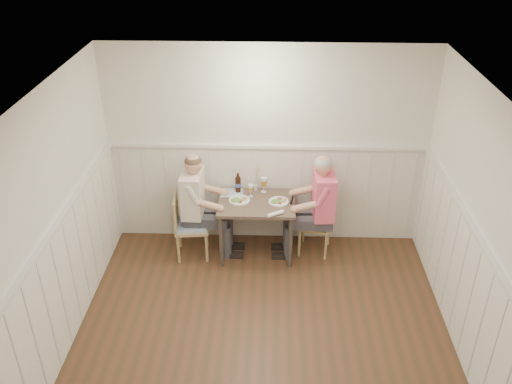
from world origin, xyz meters
TOP-DOWN VIEW (x-y plane):
  - ground_plane at (0.00, 0.00)m, footprint 4.50×4.50m
  - room_shell at (0.00, 0.00)m, footprint 4.04×4.54m
  - wainscot at (0.00, 0.69)m, footprint 4.00×4.49m
  - dining_table at (-0.12, 1.84)m, footprint 0.94×0.70m
  - chair_right at (0.67, 1.90)m, footprint 0.46×0.46m
  - chair_left at (-0.98, 1.76)m, footprint 0.45×0.45m
  - man_in_pink at (0.66, 1.84)m, footprint 0.66×0.46m
  - diner_cream at (-0.86, 1.83)m, footprint 0.65×0.46m
  - plate_man at (0.15, 1.83)m, footprint 0.25×0.25m
  - plate_diner at (-0.34, 1.85)m, footprint 0.26×0.26m
  - beer_glass_a at (-0.03, 2.09)m, footprint 0.08×0.08m
  - beer_glass_b at (-0.19, 1.97)m, footprint 0.06×0.06m
  - beer_bottle at (-0.36, 2.09)m, footprint 0.07×0.07m
  - rolled_napkin at (0.12, 1.53)m, footprint 0.20×0.15m
  - grass_vase at (-0.14, 2.12)m, footprint 0.04×0.04m
  - gingham_mat at (-0.44, 2.05)m, footprint 0.30×0.24m

SIDE VIEW (x-z plane):
  - ground_plane at x=0.00m, z-range 0.00..0.00m
  - chair_right at x=0.67m, z-range 0.04..0.86m
  - chair_left at x=-0.98m, z-range 0.04..0.90m
  - diner_cream at x=-0.86m, z-range -0.11..1.28m
  - man_in_pink at x=0.66m, z-range -0.11..1.29m
  - dining_table at x=-0.12m, z-range 0.28..1.03m
  - wainscot at x=0.00m, z-range 0.02..1.36m
  - gingham_mat at x=-0.44m, z-range 0.75..0.76m
  - plate_man at x=0.15m, z-range 0.74..0.80m
  - plate_diner at x=-0.34m, z-range 0.74..0.80m
  - rolled_napkin at x=0.12m, z-range 0.75..0.80m
  - beer_glass_b at x=-0.19m, z-range 0.78..0.94m
  - beer_bottle at x=-0.36m, z-range 0.74..1.00m
  - beer_glass_a at x=-0.03m, z-range 0.78..0.99m
  - grass_vase at x=-0.14m, z-range 0.73..1.12m
  - room_shell at x=0.00m, z-range 0.22..2.82m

